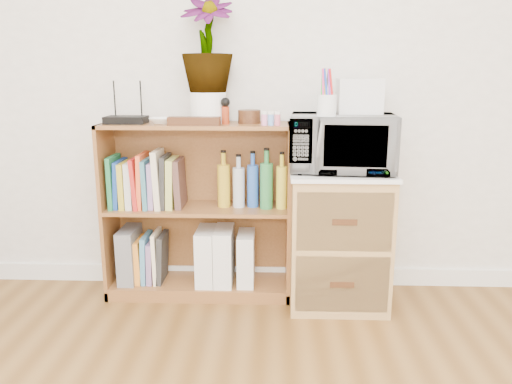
{
  "coord_description": "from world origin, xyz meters",
  "views": [
    {
      "loc": [
        0.06,
        -0.5,
        1.21
      ],
      "look_at": [
        -0.03,
        1.95,
        0.62
      ],
      "focal_mm": 35.0,
      "sensor_mm": 36.0,
      "label": 1
    }
  ],
  "objects": [
    {
      "name": "skirting_board",
      "position": [
        0.0,
        2.24,
        0.05
      ],
      "size": [
        4.0,
        0.02,
        0.1
      ],
      "primitive_type": "cube",
      "color": "white",
      "rests_on": "ground"
    },
    {
      "name": "bookshelf",
      "position": [
        -0.35,
        2.1,
        0.47
      ],
      "size": [
        1.0,
        0.3,
        0.95
      ],
      "primitive_type": "cube",
      "color": "brown",
      "rests_on": "ground"
    },
    {
      "name": "wicker_unit",
      "position": [
        0.4,
        2.02,
        0.35
      ],
      "size": [
        0.5,
        0.45,
        0.7
      ],
      "primitive_type": "cube",
      "color": "#9E7542",
      "rests_on": "ground"
    },
    {
      "name": "microwave",
      "position": [
        0.4,
        2.02,
        0.86
      ],
      "size": [
        0.54,
        0.39,
        0.29
      ],
      "primitive_type": "imported",
      "rotation": [
        0.0,
        0.0,
        -0.07
      ],
      "color": "silver",
      "rests_on": "wicker_unit"
    },
    {
      "name": "pen_cup",
      "position": [
        0.31,
        1.91,
        1.06
      ],
      "size": [
        0.09,
        0.09,
        0.1
      ],
      "primitive_type": "cylinder",
      "color": "silver",
      "rests_on": "microwave"
    },
    {
      "name": "small_appliance",
      "position": [
        0.49,
        2.08,
        1.09
      ],
      "size": [
        0.22,
        0.18,
        0.17
      ],
      "primitive_type": "cube",
      "color": "silver",
      "rests_on": "microwave"
    },
    {
      "name": "router",
      "position": [
        -0.71,
        2.08,
        0.97
      ],
      "size": [
        0.21,
        0.14,
        0.04
      ],
      "primitive_type": "cube",
      "color": "black",
      "rests_on": "bookshelf"
    },
    {
      "name": "white_bowl",
      "position": [
        -0.52,
        2.07,
        0.97
      ],
      "size": [
        0.13,
        0.13,
        0.03
      ],
      "primitive_type": "imported",
      "color": "white",
      "rests_on": "bookshelf"
    },
    {
      "name": "plant_pot",
      "position": [
        -0.29,
        2.12,
        1.03
      ],
      "size": [
        0.19,
        0.19,
        0.16
      ],
      "primitive_type": "cylinder",
      "color": "white",
      "rests_on": "bookshelf"
    },
    {
      "name": "potted_plant",
      "position": [
        -0.29,
        2.12,
        1.35
      ],
      "size": [
        0.27,
        0.27,
        0.48
      ],
      "primitive_type": "imported",
      "color": "#2C6B2B",
      "rests_on": "plant_pot"
    },
    {
      "name": "trinket_box",
      "position": [
        -0.34,
        2.0,
        0.97
      ],
      "size": [
        0.26,
        0.07,
        0.04
      ],
      "primitive_type": "cube",
      "color": "#39210F",
      "rests_on": "bookshelf"
    },
    {
      "name": "kokeshi_doll",
      "position": [
        -0.19,
        2.06,
        0.99
      ],
      "size": [
        0.04,
        0.04,
        0.09
      ],
      "primitive_type": "cylinder",
      "color": "maroon",
      "rests_on": "bookshelf"
    },
    {
      "name": "wooden_bowl",
      "position": [
        -0.07,
        2.11,
        0.98
      ],
      "size": [
        0.12,
        0.12,
        0.07
      ],
      "primitive_type": "cylinder",
      "color": "#34190E",
      "rests_on": "bookshelf"
    },
    {
      "name": "paint_jars",
      "position": [
        0.04,
        2.01,
        0.98
      ],
      "size": [
        0.11,
        0.04,
        0.06
      ],
      "primitive_type": "cube",
      "color": "#CD7286",
      "rests_on": "bookshelf"
    },
    {
      "name": "file_box",
      "position": [
        -0.74,
        2.1,
        0.22
      ],
      "size": [
        0.09,
        0.24,
        0.3
      ],
      "primitive_type": "cube",
      "color": "slate",
      "rests_on": "bookshelf"
    },
    {
      "name": "magazine_holder_left",
      "position": [
        -0.31,
        2.09,
        0.22
      ],
      "size": [
        0.1,
        0.24,
        0.3
      ],
      "primitive_type": "cube",
      "color": "silver",
      "rests_on": "bookshelf"
    },
    {
      "name": "magazine_holder_mid",
      "position": [
        -0.21,
        2.09,
        0.22
      ],
      "size": [
        0.1,
        0.25,
        0.31
      ],
      "primitive_type": "cube",
      "color": "silver",
      "rests_on": "bookshelf"
    },
    {
      "name": "magazine_holder_right",
      "position": [
        -0.09,
        2.09,
        0.21
      ],
      "size": [
        0.09,
        0.23,
        0.28
      ],
      "primitive_type": "cube",
      "color": "silver",
      "rests_on": "bookshelf"
    },
    {
      "name": "cookbooks",
      "position": [
        -0.62,
        2.1,
        0.63
      ],
      "size": [
        0.38,
        0.2,
        0.31
      ],
      "color": "#1E723F",
      "rests_on": "bookshelf"
    },
    {
      "name": "liquor_bottles",
      "position": [
        -0.06,
        2.1,
        0.65
      ],
      "size": [
        0.37,
        0.07,
        0.31
      ],
      "color": "gold",
      "rests_on": "bookshelf"
    },
    {
      "name": "lower_books",
      "position": [
        -0.62,
        2.1,
        0.2
      ],
      "size": [
        0.17,
        0.19,
        0.29
      ],
      "color": "orange",
      "rests_on": "bookshelf"
    }
  ]
}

